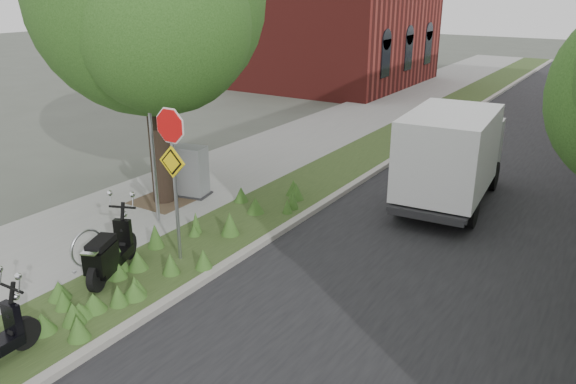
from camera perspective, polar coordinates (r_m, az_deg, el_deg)
name	(u,v)px	position (r m, az deg, el deg)	size (l,w,h in m)	color
ground	(215,296)	(10.49, -7.39, -10.39)	(120.00, 120.00, 0.00)	#4C5147
sidewalk_near	(301,140)	(20.35, 1.37, 5.27)	(3.50, 60.00, 0.12)	gray
verge	(371,152)	(19.12, 8.45, 4.07)	(2.00, 60.00, 0.12)	#2E421C
kerb_near	(399,156)	(18.76, 11.22, 3.59)	(0.20, 60.00, 0.13)	#9E9991
road	(510,176)	(17.88, 21.64, 1.50)	(7.00, 60.00, 0.01)	black
street_tree_main	(148,9)	(13.94, -14.02, 17.58)	(6.21, 5.54, 7.66)	black
bare_post	(152,138)	(12.96, -13.68, 5.40)	(0.08, 0.08, 4.00)	#A5A8AD
bike_hoop	(87,248)	(11.68, -19.72, -5.39)	(0.06, 0.78, 0.77)	#A5A8AD
sign_assembly	(172,154)	(10.84, -11.69, 3.82)	(0.94, 0.08, 3.22)	#A5A8AD
brick_building	(334,7)	(32.71, 4.68, 18.24)	(9.40, 10.40, 8.30)	maroon
scooter_near	(107,258)	(11.03, -17.87, -6.40)	(0.90, 1.76, 0.89)	black
box_truck	(452,152)	(14.70, 16.34, 3.89)	(2.19, 4.80, 2.11)	#262628
utility_cabinet	(190,172)	(14.85, -9.97, 2.02)	(1.10, 0.85, 1.31)	#262628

